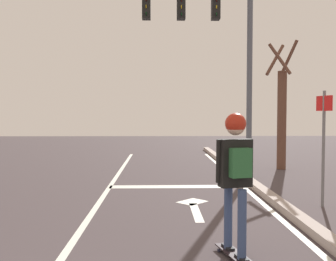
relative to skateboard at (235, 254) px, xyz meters
The scene contains 11 objects.
lane_line_center 3.44m from the skateboard, 129.93° to the left, with size 0.12×20.00×0.01m, color white.
lane_line_curbside 2.89m from the skateboard, 65.97° to the left, with size 0.12×20.00×0.01m, color white.
stop_bar 4.88m from the skateboard, 95.20° to the left, with size 3.54×0.40×0.01m, color white.
lane_arrow_stem 2.35m from the skateboard, 96.48° to the left, with size 0.16×1.40×0.01m, color white.
lane_arrow_head 3.19m from the skateboard, 94.76° to the left, with size 0.56×0.44×0.01m, color white.
curb_strip 3.00m from the skateboard, 61.61° to the left, with size 0.24×24.00×0.14m, color #A6968F.
skateboard is the anchor object (origin of this frame).
skater 1.17m from the skateboard, 75.88° to the right, with size 0.48×0.65×1.79m.
traffic_signal_mast 7.52m from the skateboard, 85.15° to the left, with size 4.06×0.34×5.62m.
street_sign_post 3.86m from the skateboard, 49.84° to the left, with size 0.15×0.44×2.31m.
roadside_tree 8.66m from the skateboard, 68.43° to the left, with size 1.09×1.07×4.28m.
Camera 1 is at (1.19, -1.44, 1.86)m, focal length 41.14 mm.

